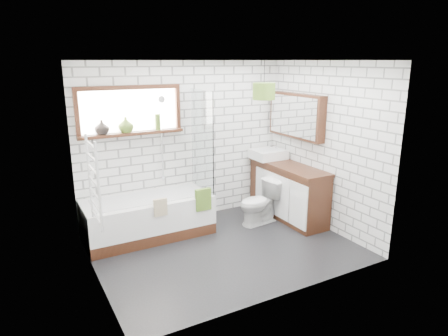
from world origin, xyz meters
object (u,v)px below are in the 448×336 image
toilet (260,203)px  basin (268,154)px  pendant (264,91)px  bathtub (148,217)px  vanity (288,191)px

toilet → basin: bearing=128.9°
basin → toilet: bearing=-134.2°
pendant → bathtub: bearing=150.4°
bathtub → vanity: vanity is taller
basin → pendant: size_ratio=1.75×
vanity → toilet: bearing=-179.6°
basin → pendant: (-0.75, -0.92, 1.13)m
toilet → pendant: 1.82m
bathtub → toilet: (1.68, -0.39, 0.05)m
pendant → vanity: bearing=27.5°
vanity → pendant: 1.89m
bathtub → basin: bearing=3.0°
bathtub → toilet: bearing=-13.1°
basin → pendant: 1.64m
bathtub → toilet: size_ratio=2.63×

